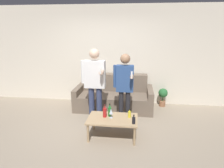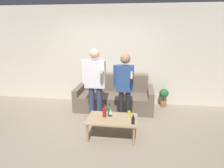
{
  "view_description": "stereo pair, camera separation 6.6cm",
  "coord_description": "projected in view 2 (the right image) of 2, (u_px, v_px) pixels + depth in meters",
  "views": [
    {
      "loc": [
        0.81,
        -3.59,
        2.08
      ],
      "look_at": [
        0.32,
        0.43,
        0.95
      ],
      "focal_mm": 32.0,
      "sensor_mm": 36.0,
      "label": 1
    },
    {
      "loc": [
        0.88,
        -3.58,
        2.08
      ],
      "look_at": [
        0.32,
        0.43,
        0.95
      ],
      "focal_mm": 32.0,
      "sensor_mm": 36.0,
      "label": 2
    }
  ],
  "objects": [
    {
      "name": "bottle_yellow",
      "position": [
        104.0,
        112.0,
        3.91
      ],
      "size": [
        0.07,
        0.07,
        0.25
      ],
      "color": "#B21E1E",
      "rests_on": "coffee_table"
    },
    {
      "name": "bottle_orange",
      "position": [
        129.0,
        114.0,
        3.89
      ],
      "size": [
        0.06,
        0.06,
        0.17
      ],
      "color": "yellow",
      "rests_on": "coffee_table"
    },
    {
      "name": "person_standing_left",
      "position": [
        95.0,
        80.0,
        4.44
      ],
      "size": [
        0.54,
        0.44,
        1.66
      ],
      "color": "navy",
      "rests_on": "ground_plane"
    },
    {
      "name": "ground_plane",
      "position": [
        94.0,
        134.0,
        4.09
      ],
      "size": [
        16.0,
        16.0,
        0.0
      ],
      "primitive_type": "plane",
      "color": "gray"
    },
    {
      "name": "person_standing_right",
      "position": [
        125.0,
        83.0,
        4.28
      ],
      "size": [
        0.44,
        0.4,
        1.58
      ],
      "color": "#232328",
      "rests_on": "ground_plane"
    },
    {
      "name": "bottle_green",
      "position": [
        109.0,
        111.0,
        3.94
      ],
      "size": [
        0.07,
        0.07,
        0.26
      ],
      "color": "#23752D",
      "rests_on": "coffee_table"
    },
    {
      "name": "wine_glass_near",
      "position": [
        111.0,
        112.0,
        3.86
      ],
      "size": [
        0.07,
        0.07,
        0.19
      ],
      "color": "silver",
      "rests_on": "coffee_table"
    },
    {
      "name": "wall_back",
      "position": [
        108.0,
        55.0,
        5.58
      ],
      "size": [
        8.0,
        0.06,
        2.7
      ],
      "color": "beige",
      "rests_on": "ground_plane"
    },
    {
      "name": "couch",
      "position": [
        115.0,
        97.0,
        5.36
      ],
      "size": [
        2.02,
        0.92,
        0.88
      ],
      "color": "#6B5B4C",
      "rests_on": "ground_plane"
    },
    {
      "name": "bottle_dark",
      "position": [
        133.0,
        120.0,
        3.63
      ],
      "size": [
        0.06,
        0.06,
        0.17
      ],
      "color": "black",
      "rests_on": "coffee_table"
    },
    {
      "name": "potted_plant",
      "position": [
        164.0,
        95.0,
        5.43
      ],
      "size": [
        0.25,
        0.25,
        0.51
      ],
      "color": "#936042",
      "rests_on": "ground_plane"
    },
    {
      "name": "coffee_table",
      "position": [
        112.0,
        120.0,
        3.88
      ],
      "size": [
        0.97,
        0.61,
        0.4
      ],
      "color": "tan",
      "rests_on": "ground_plane"
    }
  ]
}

